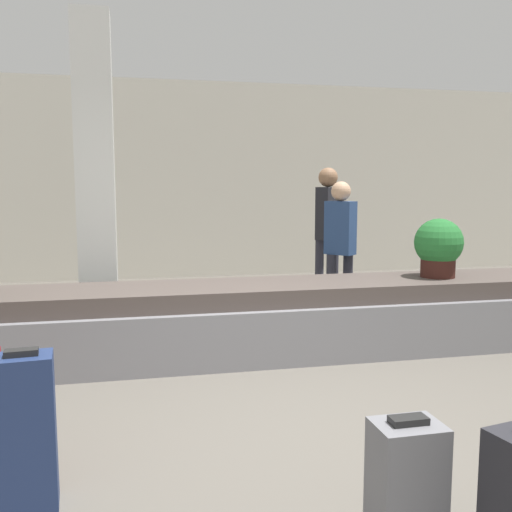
{
  "coord_description": "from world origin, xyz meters",
  "views": [
    {
      "loc": [
        -1.07,
        -3.13,
        1.52
      ],
      "look_at": [
        0.0,
        1.79,
        0.9
      ],
      "focal_mm": 40.0,
      "sensor_mm": 36.0,
      "label": 1
    }
  ],
  "objects_px": {
    "pillar": "(96,177)",
    "traveler_0": "(340,239)",
    "suitcase_1": "(26,432)",
    "suitcase_4": "(406,484)",
    "potted_plant_1": "(439,247)",
    "traveler_2": "(327,223)"
  },
  "relations": [
    {
      "from": "suitcase_4",
      "to": "suitcase_1",
      "type": "bearing_deg",
      "value": 158.05
    },
    {
      "from": "suitcase_1",
      "to": "suitcase_4",
      "type": "height_order",
      "value": "suitcase_1"
    },
    {
      "from": "potted_plant_1",
      "to": "traveler_2",
      "type": "bearing_deg",
      "value": 102.42
    },
    {
      "from": "pillar",
      "to": "traveler_0",
      "type": "xyz_separation_m",
      "value": [
        2.62,
        0.05,
        -0.68
      ]
    },
    {
      "from": "suitcase_1",
      "to": "traveler_0",
      "type": "height_order",
      "value": "traveler_0"
    },
    {
      "from": "pillar",
      "to": "traveler_0",
      "type": "height_order",
      "value": "pillar"
    },
    {
      "from": "potted_plant_1",
      "to": "traveler_2",
      "type": "relative_size",
      "value": 0.32
    },
    {
      "from": "pillar",
      "to": "traveler_2",
      "type": "distance_m",
      "value": 2.97
    },
    {
      "from": "potted_plant_1",
      "to": "traveler_0",
      "type": "bearing_deg",
      "value": 117.95
    },
    {
      "from": "suitcase_1",
      "to": "pillar",
      "type": "bearing_deg",
      "value": 81.49
    },
    {
      "from": "suitcase_1",
      "to": "traveler_0",
      "type": "bearing_deg",
      "value": 44.26
    },
    {
      "from": "pillar",
      "to": "traveler_0",
      "type": "relative_size",
      "value": 2.05
    },
    {
      "from": "potted_plant_1",
      "to": "traveler_2",
      "type": "distance_m",
      "value": 2.01
    },
    {
      "from": "pillar",
      "to": "potted_plant_1",
      "type": "relative_size",
      "value": 5.68
    },
    {
      "from": "pillar",
      "to": "potted_plant_1",
      "type": "bearing_deg",
      "value": -18.17
    },
    {
      "from": "suitcase_1",
      "to": "traveler_0",
      "type": "distance_m",
      "value": 4.36
    },
    {
      "from": "pillar",
      "to": "traveler_2",
      "type": "relative_size",
      "value": 1.84
    },
    {
      "from": "pillar",
      "to": "traveler_0",
      "type": "bearing_deg",
      "value": 0.99
    },
    {
      "from": "suitcase_4",
      "to": "traveler_0",
      "type": "distance_m",
      "value": 4.16
    },
    {
      "from": "pillar",
      "to": "potted_plant_1",
      "type": "distance_m",
      "value": 3.44
    },
    {
      "from": "pillar",
      "to": "suitcase_4",
      "type": "relative_size",
      "value": 5.66
    },
    {
      "from": "pillar",
      "to": "suitcase_1",
      "type": "xyz_separation_m",
      "value": [
        -0.17,
        -3.26,
        -1.22
      ]
    }
  ]
}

